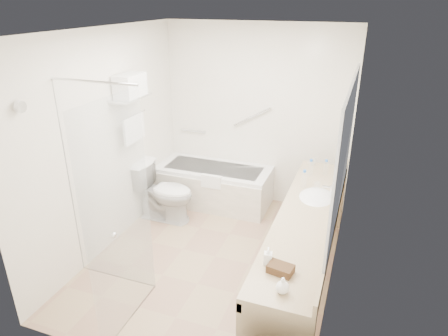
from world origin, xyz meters
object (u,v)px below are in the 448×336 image
(amenity_basket, at_px, (281,269))
(water_bottle_left, at_px, (311,168))
(toilet, at_px, (164,192))
(bathtub, at_px, (214,185))
(vanity_counter, at_px, (306,233))

(amenity_basket, height_order, water_bottle_left, water_bottle_left)
(toilet, relative_size, amenity_basket, 4.18)
(toilet, bearing_deg, bathtub, -34.28)
(bathtub, distance_m, water_bottle_left, 1.62)
(vanity_counter, height_order, amenity_basket, vanity_counter)
(bathtub, relative_size, amenity_basket, 8.36)
(bathtub, height_order, amenity_basket, amenity_basket)
(toilet, height_order, water_bottle_left, water_bottle_left)
(toilet, relative_size, water_bottle_left, 4.03)
(water_bottle_left, bearing_deg, vanity_counter, -82.49)
(toilet, height_order, amenity_basket, amenity_basket)
(vanity_counter, height_order, water_bottle_left, water_bottle_left)
(vanity_counter, xyz_separation_m, amenity_basket, (-0.05, -0.96, 0.24))
(bathtub, relative_size, water_bottle_left, 8.06)
(toilet, distance_m, amenity_basket, 2.61)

